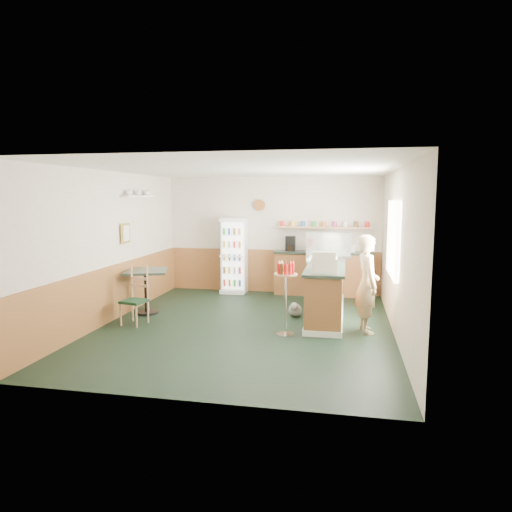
% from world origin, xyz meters
% --- Properties ---
extents(ground, '(6.00, 6.00, 0.00)m').
position_xyz_m(ground, '(0.00, 0.00, 0.00)').
color(ground, black).
rests_on(ground, ground).
extents(room_envelope, '(5.04, 6.02, 2.72)m').
position_xyz_m(room_envelope, '(-0.23, 0.73, 1.52)').
color(room_envelope, beige).
rests_on(room_envelope, ground).
extents(service_counter, '(0.68, 3.01, 1.01)m').
position_xyz_m(service_counter, '(1.35, 1.07, 0.46)').
color(service_counter, brown).
rests_on(service_counter, ground).
extents(back_counter, '(2.24, 0.42, 1.69)m').
position_xyz_m(back_counter, '(1.19, 2.80, 0.55)').
color(back_counter, brown).
rests_on(back_counter, ground).
extents(drinks_fridge, '(0.58, 0.52, 1.75)m').
position_xyz_m(drinks_fridge, '(-0.87, 2.74, 0.88)').
color(drinks_fridge, white).
rests_on(drinks_fridge, ground).
extents(display_case, '(0.90, 0.47, 0.51)m').
position_xyz_m(display_case, '(1.35, 1.80, 1.26)').
color(display_case, silver).
rests_on(display_case, service_counter).
extents(cash_register, '(0.44, 0.46, 0.24)m').
position_xyz_m(cash_register, '(1.35, -0.05, 1.13)').
color(cash_register, beige).
rests_on(cash_register, service_counter).
extents(shopkeeper, '(0.50, 0.61, 1.63)m').
position_xyz_m(shopkeeper, '(2.05, 0.05, 0.81)').
color(shopkeeper, tan).
rests_on(shopkeeper, ground).
extents(condiment_stand, '(0.38, 0.38, 1.18)m').
position_xyz_m(condiment_stand, '(0.75, -0.38, 0.82)').
color(condiment_stand, silver).
rests_on(condiment_stand, ground).
extents(newspaper_rack, '(0.09, 0.41, 0.82)m').
position_xyz_m(newspaper_rack, '(0.99, 1.33, 0.64)').
color(newspaper_rack, black).
rests_on(newspaper_rack, ground).
extents(cafe_table, '(0.98, 0.98, 0.85)m').
position_xyz_m(cafe_table, '(-2.05, 0.49, 0.60)').
color(cafe_table, black).
rests_on(cafe_table, ground).
extents(cafe_chair, '(0.45, 0.45, 1.04)m').
position_xyz_m(cafe_chair, '(-1.94, -0.18, 0.54)').
color(cafe_chair, black).
rests_on(cafe_chair, ground).
extents(dog_doorstop, '(0.24, 0.32, 0.29)m').
position_xyz_m(dog_doorstop, '(0.78, 0.79, 0.14)').
color(dog_doorstop, gray).
rests_on(dog_doorstop, ground).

